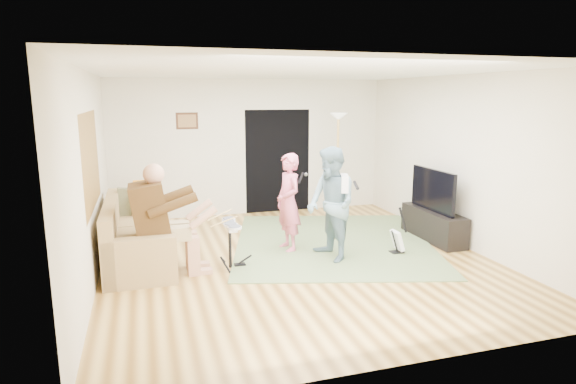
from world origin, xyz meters
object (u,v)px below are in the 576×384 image
Objects in this scene: sofa at (133,242)px; television at (433,190)px; singer at (289,202)px; guitarist at (331,204)px; guitar_spare at (398,240)px; torchiere_lamp at (338,148)px; drum_kit at (230,247)px; tv_cabinet at (433,225)px; dining_chair at (147,215)px.

television is at bearing -3.66° from sofa.
guitarist is at bearing 27.92° from singer.
guitarist is at bearing 177.72° from guitar_spare.
singer is 2.44m from television.
torchiere_lamp is at bearing 121.44° from television.
torchiere_lamp is (2.44, 2.00, 1.12)m from drum_kit.
tv_cabinet is at bearing 76.99° from singer.
television is at bearing 28.33° from guitar_spare.
torchiere_lamp is at bearing 122.68° from tv_cabinet.
television reaches higher than drum_kit.
sofa reaches higher than tv_cabinet.
guitarist is (0.46, -0.61, 0.07)m from singer.
dining_chair reaches higher than tv_cabinet.
sofa reaches higher than guitar_spare.
torchiere_lamp reaches higher than drum_kit.
torchiere_lamp is at bearing 39.38° from drum_kit.
sofa is 1.45m from drum_kit.
guitar_spare is at bearing -3.00° from drum_kit.
guitarist is 3.38m from dining_chair.
torchiere_lamp is at bearing 127.09° from singer.
dining_chair is at bearing 159.44° from tv_cabinet.
guitar_spare is 0.35× the size of torchiere_lamp.
sofa is at bearing -103.00° from dining_chair.
tv_cabinet is (2.49, -0.17, -0.51)m from singer.
guitar_spare is at bearing -151.67° from television.
singer is at bearing 175.92° from television.
tv_cabinet is (2.03, 0.44, -0.58)m from guitarist.
drum_kit is at bearing -174.35° from tv_cabinet.
drum_kit is at bearing -140.62° from torchiere_lamp.
torchiere_lamp is (-0.12, 2.14, 1.20)m from guitar_spare.
guitarist is at bearing -44.56° from dining_chair.
guitarist is 2.15m from tv_cabinet.
torchiere_lamp is 2.02m from television.
guitarist reaches higher than drum_kit.
sofa reaches higher than drum_kit.
singer is at bearing 176.00° from tv_cabinet.
singer is 2.16m from torchiere_lamp.
sofa is 4.79m from television.
drum_kit is at bearing -174.27° from television.
guitar_spare is (2.56, -0.13, -0.09)m from drum_kit.
singer is 0.91× the size of guitarist.
sofa is 1.92× the size of television.
singer is at bearing -133.90° from torchiere_lamp.
television is (4.75, -0.30, 0.55)m from sofa.
singer is 1.31× the size of television.
dining_chair is (-3.52, 0.07, -1.08)m from torchiere_lamp.
torchiere_lamp reaches higher than sofa.
drum_kit is at bearing -66.71° from dining_chair.
guitarist is 0.81× the size of torchiere_lamp.
sofa is at bearing 168.51° from guitar_spare.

